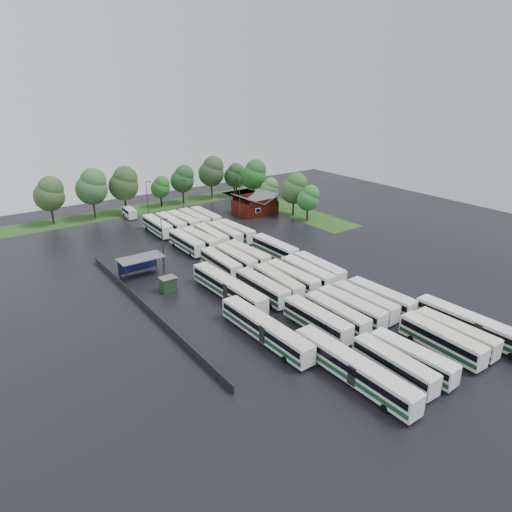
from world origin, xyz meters
TOP-DOWN VIEW (x-y plane):
  - ground at (0.00, 0.00)m, footprint 160.00×160.00m
  - brick_building at (24.00, 42.77)m, footprint 10.07×8.60m
  - wash_shed at (-17.20, 22.02)m, footprint 8.20×4.20m
  - utility_hut at (-16.20, 12.60)m, footprint 2.70×2.20m
  - grass_strip_north at (2.00, 64.80)m, footprint 80.00×10.00m
  - grass_strip_east at (34.00, 42.80)m, footprint 10.00×50.00m
  - west_fence at (-22.20, 8.00)m, footprint 0.10×50.00m
  - bus_r0c0 at (-4.46, -25.66)m, footprint 2.67×11.63m
  - bus_r0c1 at (-1.35, -25.98)m, footprint 3.05×11.68m
  - bus_r0c3 at (5.24, -25.79)m, footprint 2.87×12.03m
  - bus_r0c4 at (8.23, -25.91)m, footprint 2.72×11.73m
  - bus_r1c0 at (-4.57, -12.05)m, footprint 2.65×12.06m
  - bus_r1c1 at (-1.06, -12.47)m, footprint 2.54×11.66m
  - bus_r1c2 at (2.13, -12.41)m, footprint 3.01×12.07m
  - bus_r1c3 at (5.28, -12.23)m, footprint 2.76×11.79m
  - bus_r1c4 at (8.51, -12.74)m, footprint 3.00×11.94m
  - bus_r2c0 at (-4.58, 1.22)m, footprint 2.61×12.09m
  - bus_r2c1 at (-1.15, 1.31)m, footprint 3.14×12.02m
  - bus_r2c2 at (2.06, 1.42)m, footprint 2.73×11.97m
  - bus_r2c3 at (5.38, 1.12)m, footprint 2.85×12.21m
  - bus_r2c4 at (8.57, 1.51)m, footprint 2.98×12.03m
  - bus_r3c0 at (-4.44, 14.48)m, footprint 2.79×11.64m
  - bus_r3c1 at (-1.05, 14.57)m, footprint 2.51×11.58m
  - bus_r3c2 at (1.82, 14.81)m, footprint 3.12×12.11m
  - bus_r3c4 at (8.55, 14.58)m, footprint 2.71×12.14m
  - bus_r4c0 at (-4.34, 28.32)m, footprint 2.56×11.83m
  - bus_r4c1 at (-1.30, 28.05)m, footprint 2.97×12.11m
  - bus_r4c2 at (1.92, 28.73)m, footprint 3.09×12.07m
  - bus_r4c3 at (5.27, 28.48)m, footprint 2.69×11.77m
  - bus_r4c4 at (8.22, 28.44)m, footprint 2.96×11.90m
  - bus_r5c0 at (-4.57, 42.29)m, footprint 2.86×12.17m
  - bus_r5c1 at (-1.13, 42.20)m, footprint 2.70×12.08m
  - bus_r5c2 at (2.02, 42.21)m, footprint 2.96×12.10m
  - bus_r5c3 at (5.05, 42.07)m, footprint 2.68×12.14m
  - bus_r5c4 at (8.36, 42.33)m, footprint 2.66×11.76m
  - artic_bus_west_a at (-9.17, -23.35)m, footprint 2.71×18.23m
  - artic_bus_west_b at (-9.19, 4.35)m, footprint 3.07×18.46m
  - artic_bus_west_c at (-12.21, -9.77)m, footprint 2.84×17.88m
  - artic_bus_east at (12.15, -26.64)m, footprint 3.16×17.81m
  - minibus at (-4.95, 58.80)m, footprint 2.49×5.89m
  - tree_north_0 at (-22.37, 64.41)m, footprint 7.34×7.34m
  - tree_north_1 at (-12.32, 63.33)m, footprint 7.92×7.92m
  - tree_north_2 at (-4.05, 62.97)m, footprint 7.72×7.72m
  - tree_north_3 at (6.64, 63.85)m, footprint 5.32×5.32m
  - tree_north_4 at (13.57, 63.70)m, footprint 6.70×6.70m
  - tree_north_5 at (23.36, 63.87)m, footprint 7.65×7.65m
  - tree_north_6 at (30.85, 61.63)m, footprint 5.69×5.69m
  - tree_east_0 at (31.13, 29.43)m, footprint 5.58×5.58m
  - tree_east_1 at (31.19, 35.07)m, footprint 6.96×6.96m
  - tree_east_2 at (31.17, 45.70)m, footprint 5.02×5.02m
  - tree_east_3 at (31.77, 53.91)m, footprint 7.40×7.40m
  - tree_east_4 at (30.27, 61.99)m, footprint 6.12×6.12m
  - lamp_post_ne at (17.65, 40.50)m, footprint 1.40×0.27m
  - lamp_post_nw at (-11.84, 23.18)m, footprint 1.48×0.29m
  - lamp_post_back_w at (-1.42, 54.42)m, footprint 1.51×0.30m
  - lamp_post_back_e at (8.11, 53.38)m, footprint 1.42×0.28m
  - puddle_0 at (-0.57, -22.47)m, footprint 5.64×5.64m
  - puddle_1 at (8.87, -21.39)m, footprint 3.50×3.50m
  - puddle_2 at (-5.91, 4.49)m, footprint 6.18×6.18m
  - puddle_3 at (6.34, -4.96)m, footprint 5.04×5.04m
  - puddle_4 at (12.98, -18.31)m, footprint 3.26×3.26m

SIDE VIEW (x-z plane):
  - ground at x=0.00m, z-range 0.00..0.00m
  - puddle_0 at x=-0.57m, z-range 0.00..0.01m
  - puddle_1 at x=8.87m, z-range 0.00..0.01m
  - puddle_2 at x=-5.91m, z-range 0.00..0.01m
  - puddle_3 at x=6.34m, z-range 0.00..0.01m
  - puddle_4 at x=12.98m, z-range 0.00..0.01m
  - grass_strip_north at x=2.00m, z-range 0.00..0.01m
  - grass_strip_east at x=34.00m, z-range 0.00..0.01m
  - west_fence at x=-22.20m, z-range 0.00..1.20m
  - utility_hut at x=-16.20m, z-range 0.01..2.63m
  - minibus at x=-4.95m, z-range 0.14..2.66m
  - bus_r0c1 at x=-1.35m, z-range 0.16..3.38m
  - bus_r3c1 at x=-1.05m, z-range 0.16..3.38m
  - bus_r3c0 at x=-4.44m, z-range 0.16..3.38m
  - bus_r0c0 at x=-4.46m, z-range 0.16..3.39m
  - bus_r1c1 at x=-1.06m, z-range 0.16..3.40m
  - bus_r0c4 at x=8.23m, z-range 0.16..3.41m
  - bus_r5c4 at x=8.36m, z-range 0.16..3.43m
  - bus_r4c3 at x=5.27m, z-range 0.16..3.43m
  - bus_r1c3 at x=5.28m, z-range 0.16..3.43m
  - bus_r4c0 at x=-4.34m, z-range 0.16..3.45m
  - bus_r4c4 at x=8.22m, z-range 0.16..3.45m
  - bus_r1c4 at x=8.51m, z-range 0.16..3.46m
  - bus_r2c1 at x=-1.15m, z-range 0.17..3.48m
  - artic_bus_east at x=12.15m, z-range 0.18..3.47m
  - bus_r2c2 at x=2.06m, z-range 0.17..3.49m
  - bus_r2c4 at x=8.57m, z-range 0.17..3.49m
  - bus_r4c2 at x=1.92m, z-range 0.17..3.50m
  - bus_r0c3 at x=5.24m, z-range 0.17..3.50m
  - bus_r1c2 at x=2.13m, z-range 0.17..3.50m
  - artic_bus_west_c at x=-12.21m, z-range 0.18..3.49m
  - bus_r3c2 at x=1.82m, z-range 0.17..3.51m
  - bus_r5c2 at x=2.02m, z-range 0.17..3.51m
  - bus_r4c1 at x=-1.30m, z-range 0.17..3.52m
  - bus_r1c0 at x=-4.57m, z-range 0.17..3.52m
  - bus_r5c1 at x=-1.13m, z-range 0.17..3.52m
  - bus_r2c0 at x=-4.58m, z-range 0.17..3.53m
  - bus_r3c4 at x=8.55m, z-range 0.17..3.54m
  - bus_r5c0 at x=-4.57m, z-range 0.17..3.54m
  - bus_r5c3 at x=5.05m, z-range 0.17..3.54m
  - bus_r2c3 at x=5.38m, z-range 0.17..3.55m
  - brick_building at x=24.00m, z-range -0.83..4.56m
  - artic_bus_west_a at x=-9.17m, z-range 0.18..3.56m
  - artic_bus_west_b at x=-9.19m, z-range 0.19..3.60m
  - wash_shed at x=-17.20m, z-range 1.20..4.78m
  - lamp_post_ne at x=17.65m, z-range 0.73..9.84m
  - lamp_post_back_e at x=8.11m, z-range 0.74..9.94m
  - tree_east_2 at x=31.17m, z-range 1.19..9.51m
  - lamp_post_nw at x=-11.84m, z-range 0.77..10.39m
  - tree_north_3 at x=6.64m, z-range 1.26..10.06m
  - lamp_post_back_w at x=-1.42m, z-range 0.79..10.63m
  - tree_east_0 at x=31.13m, z-range 1.32..10.56m
  - tree_north_6 at x=30.85m, z-range 1.35..10.78m
  - tree_east_4 at x=30.27m, z-range 1.45..11.59m
  - tree_north_4 at x=13.57m, z-range 1.59..12.69m
  - tree_east_1 at x=31.19m, z-range 1.65..13.18m
  - tree_north_0 at x=-22.37m, z-range 1.74..13.89m
  - tree_east_3 at x=31.77m, z-range 1.76..14.01m
  - tree_north_5 at x=23.36m, z-range 1.82..14.48m
  - tree_north_2 at x=-4.05m, z-range 1.83..14.62m
  - tree_north_1 at x=-12.32m, z-range 1.88..15.00m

